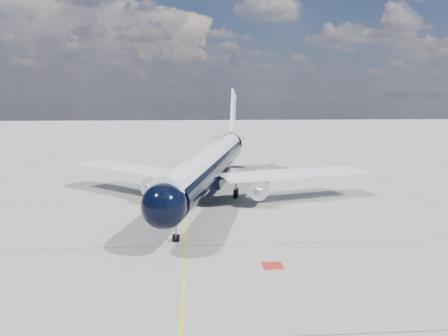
{
  "coord_description": "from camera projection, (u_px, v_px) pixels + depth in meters",
  "views": [
    {
      "loc": [
        0.78,
        -41.68,
        13.02
      ],
      "look_at": [
        4.6,
        12.18,
        4.0
      ],
      "focal_mm": 35.0,
      "sensor_mm": 36.0,
      "label": 1
    }
  ],
  "objects": [
    {
      "name": "red_marking",
      "position": [
        273.0,
        266.0,
        33.74
      ],
      "size": [
        1.6,
        1.6,
        0.01
      ],
      "primitive_type": "cube",
      "color": "maroon",
      "rests_on": "ground"
    },
    {
      "name": "ground",
      "position": [
        189.0,
        174.0,
        72.62
      ],
      "size": [
        320.0,
        320.0,
        0.0
      ],
      "primitive_type": "plane",
      "color": "gray",
      "rests_on": "ground"
    },
    {
      "name": "taxiway_centerline",
      "position": [
        189.0,
        180.0,
        67.7
      ],
      "size": [
        0.16,
        160.0,
        0.01
      ],
      "primitive_type": "cube",
      "color": "#E2B90B",
      "rests_on": "ground"
    },
    {
      "name": "main_airliner",
      "position": [
        211.0,
        163.0,
        56.0
      ],
      "size": [
        39.35,
        48.58,
        14.17
      ],
      "rotation": [
        0.0,
        0.0,
        -0.22
      ],
      "color": "black",
      "rests_on": "ground"
    }
  ]
}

